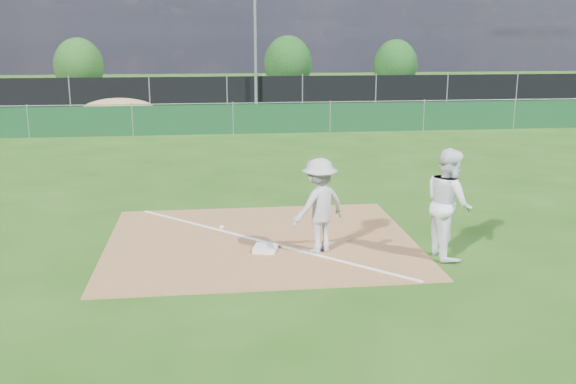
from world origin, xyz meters
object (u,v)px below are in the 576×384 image
object	(u,v)px
car_left	(155,91)
tree_left	(79,66)
light_pole	(255,33)
tree_mid	(288,63)
runner	(449,203)
first_base	(265,248)
car_right	(288,92)
play_at_first	(319,206)
car_mid	(187,90)
tree_right	(396,65)

from	to	relation	value
car_left	tree_left	size ratio (longest dim) A/B	1.11
light_pole	tree_mid	size ratio (longest dim) A/B	2.08
runner	tree_left	xyz separation A→B (m)	(-12.59, 32.71, 0.91)
first_base	car_right	distance (m)	26.58
light_pole	runner	bearing A→B (deg)	-85.45
play_at_first	first_base	bearing A→B (deg)	171.55
play_at_first	tree_left	world-z (taller)	tree_left
play_at_first	car_mid	size ratio (longest dim) A/B	0.59
first_base	tree_right	distance (m)	34.97
car_left	first_base	bearing A→B (deg)	167.23
light_pole	tree_mid	bearing A→B (deg)	74.10
light_pole	tree_mid	xyz separation A→B (m)	(2.94, 10.34, -2.02)
first_base	runner	world-z (taller)	runner
play_at_first	car_right	xyz separation A→B (m)	(2.64, 26.47, -0.31)
tree_left	tree_mid	distance (m)	13.72
play_at_first	tree_mid	distance (m)	32.98
first_base	car_left	world-z (taller)	car_left
tree_left	first_base	bearing A→B (deg)	-73.84
play_at_first	tree_mid	world-z (taller)	tree_mid
tree_left	car_left	bearing A→B (deg)	-43.96
tree_left	tree_mid	world-z (taller)	tree_mid
car_left	car_right	bearing A→B (deg)	-116.85
car_mid	car_right	world-z (taller)	car_mid
car_mid	play_at_first	bearing A→B (deg)	-163.56
light_pole	tree_mid	distance (m)	10.94
tree_mid	tree_right	world-z (taller)	tree_mid
light_pole	car_left	world-z (taller)	light_pole
car_left	tree_mid	bearing A→B (deg)	-78.18
tree_right	car_mid	bearing A→B (deg)	-158.91
play_at_first	car_left	world-z (taller)	play_at_first
play_at_first	tree_left	size ratio (longest dim) A/B	0.67
tree_mid	runner	bearing A→B (deg)	-91.93
car_right	tree_right	xyz separation A→B (m)	(8.36, 6.48, 1.25)
runner	car_right	bearing A→B (deg)	-3.50
light_pole	car_left	size ratio (longest dim) A/B	1.93
first_base	car_left	xyz separation A→B (m)	(-4.10, 27.07, 0.65)
play_at_first	runner	size ratio (longest dim) A/B	1.24
first_base	car_mid	xyz separation A→B (m)	(-2.27, 27.30, 0.65)
first_base	tree_mid	xyz separation A→B (m)	(4.41, 32.63, 1.92)
first_base	tree_right	xyz separation A→B (m)	(11.99, 32.80, 1.78)
car_mid	tree_mid	distance (m)	8.64
light_pole	first_base	distance (m)	22.69
runner	car_left	size ratio (longest dim) A/B	0.49
car_left	tree_mid	xyz separation A→B (m)	(8.51, 5.57, 1.27)
light_pole	play_at_first	size ratio (longest dim) A/B	3.19
car_left	car_mid	bearing A→B (deg)	-104.04
first_base	car_mid	size ratio (longest dim) A/B	0.10
first_base	car_mid	bearing A→B (deg)	94.76
car_mid	tree_right	distance (m)	15.33
tree_left	tree_right	size ratio (longest dim) A/B	1.04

